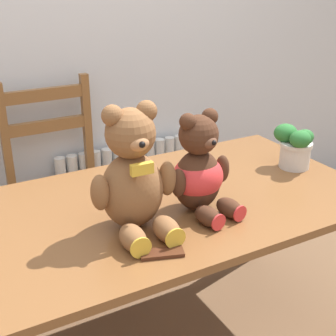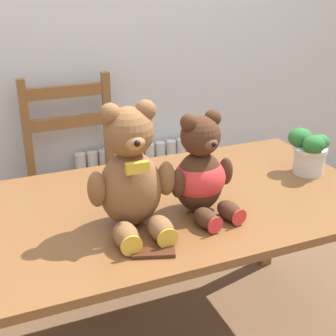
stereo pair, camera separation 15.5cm
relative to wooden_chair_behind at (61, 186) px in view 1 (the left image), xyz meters
The scene contains 8 objects.
wall_back 0.87m from the wooden_chair_behind, 56.45° to the left, with size 8.00×0.04×2.60m, color silver.
radiator 0.52m from the wooden_chair_behind, 23.96° to the left, with size 0.81×0.10×0.56m.
dining_table 0.80m from the wooden_chair_behind, 77.29° to the right, with size 1.56×0.85×0.70m.
wooden_chair_behind is the anchor object (origin of this frame).
teddy_bear_left 0.97m from the wooden_chair_behind, 89.71° to the right, with size 0.29×0.29×0.42m.
teddy_bear_right 0.98m from the wooden_chair_behind, 73.74° to the right, with size 0.25×0.27×0.36m.
potted_plant 1.15m from the wooden_chair_behind, 42.52° to the right, with size 0.16×0.18×0.18m.
chocolate_bar 1.09m from the wooden_chair_behind, 89.78° to the right, with size 0.13×0.05×0.01m, color #472314.
Camera 1 is at (-0.72, -0.93, 1.49)m, focal length 50.00 mm.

